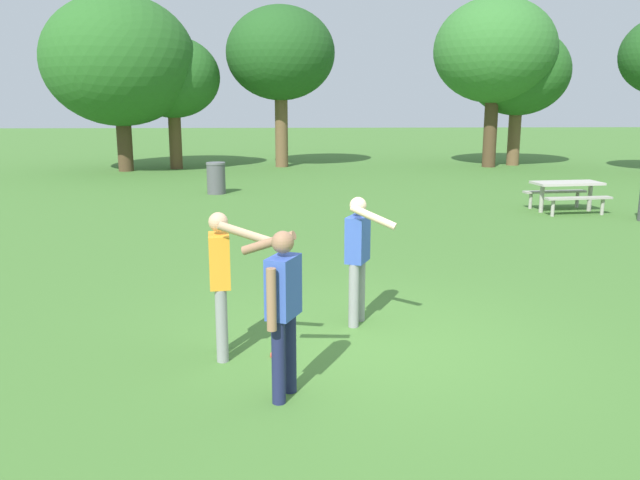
{
  "coord_description": "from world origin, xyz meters",
  "views": [
    {
      "loc": [
        -0.93,
        -7.2,
        2.81
      ],
      "look_at": [
        -0.57,
        1.1,
        1.0
      ],
      "focal_mm": 36.16,
      "sensor_mm": 36.0,
      "label": 1
    }
  ],
  "objects_px": {
    "tree_slender_mid": "(495,51)",
    "person_catcher": "(282,302)",
    "tree_broad_center": "(172,78)",
    "tree_far_right": "(281,54)",
    "tree_tall_left": "(119,61)",
    "tree_back_left": "(518,72)",
    "picnic_table_near": "(567,190)",
    "frisbee": "(281,355)",
    "person_bystander": "(221,274)",
    "trash_can_further_along": "(216,178)",
    "person_thrower": "(359,251)"
  },
  "relations": [
    {
      "from": "person_bystander",
      "to": "trash_can_further_along",
      "type": "height_order",
      "value": "person_bystander"
    },
    {
      "from": "person_catcher",
      "to": "tree_back_left",
      "type": "distance_m",
      "value": 24.49
    },
    {
      "from": "tree_slender_mid",
      "to": "person_catcher",
      "type": "bearing_deg",
      "value": -111.58
    },
    {
      "from": "person_bystander",
      "to": "trash_can_further_along",
      "type": "bearing_deg",
      "value": 96.82
    },
    {
      "from": "tree_back_left",
      "to": "tree_slender_mid",
      "type": "bearing_deg",
      "value": -151.02
    },
    {
      "from": "picnic_table_near",
      "to": "trash_can_further_along",
      "type": "xyz_separation_m",
      "value": [
        -9.32,
        3.65,
        -0.08
      ]
    },
    {
      "from": "person_bystander",
      "to": "trash_can_further_along",
      "type": "distance_m",
      "value": 12.97
    },
    {
      "from": "person_thrower",
      "to": "tree_far_right",
      "type": "xyz_separation_m",
      "value": [
        -1.26,
        19.92,
        3.7
      ]
    },
    {
      "from": "tree_tall_left",
      "to": "tree_back_left",
      "type": "distance_m",
      "value": 16.48
    },
    {
      "from": "tree_tall_left",
      "to": "tree_back_left",
      "type": "bearing_deg",
      "value": 5.97
    },
    {
      "from": "picnic_table_near",
      "to": "tree_broad_center",
      "type": "bearing_deg",
      "value": 136.83
    },
    {
      "from": "trash_can_further_along",
      "to": "tree_slender_mid",
      "type": "relative_size",
      "value": 0.14
    },
    {
      "from": "frisbee",
      "to": "tree_slender_mid",
      "type": "distance_m",
      "value": 22.73
    },
    {
      "from": "tree_far_right",
      "to": "person_bystander",
      "type": "bearing_deg",
      "value": -90.93
    },
    {
      "from": "tree_broad_center",
      "to": "tree_slender_mid",
      "type": "height_order",
      "value": "tree_slender_mid"
    },
    {
      "from": "person_bystander",
      "to": "tree_far_right",
      "type": "bearing_deg",
      "value": 89.07
    },
    {
      "from": "trash_can_further_along",
      "to": "tree_back_left",
      "type": "relative_size",
      "value": 0.16
    },
    {
      "from": "person_catcher",
      "to": "tree_tall_left",
      "type": "bearing_deg",
      "value": 107.81
    },
    {
      "from": "tree_far_right",
      "to": "tree_slender_mid",
      "type": "bearing_deg",
      "value": -2.84
    },
    {
      "from": "tree_tall_left",
      "to": "tree_broad_center",
      "type": "xyz_separation_m",
      "value": [
        1.87,
        0.81,
        -0.61
      ]
    },
    {
      "from": "person_thrower",
      "to": "trash_can_further_along",
      "type": "height_order",
      "value": "person_thrower"
    },
    {
      "from": "trash_can_further_along",
      "to": "tree_far_right",
      "type": "height_order",
      "value": "tree_far_right"
    },
    {
      "from": "tree_tall_left",
      "to": "tree_broad_center",
      "type": "relative_size",
      "value": 1.28
    },
    {
      "from": "person_catcher",
      "to": "tree_broad_center",
      "type": "bearing_deg",
      "value": 102.47
    },
    {
      "from": "person_thrower",
      "to": "trash_can_further_along",
      "type": "distance_m",
      "value": 12.27
    },
    {
      "from": "tree_far_right",
      "to": "tree_back_left",
      "type": "xyz_separation_m",
      "value": [
        10.14,
        0.27,
        -0.7
      ]
    },
    {
      "from": "trash_can_further_along",
      "to": "tree_back_left",
      "type": "height_order",
      "value": "tree_back_left"
    },
    {
      "from": "frisbee",
      "to": "tree_far_right",
      "type": "distance_m",
      "value": 21.46
    },
    {
      "from": "picnic_table_near",
      "to": "trash_can_further_along",
      "type": "height_order",
      "value": "trash_can_further_along"
    },
    {
      "from": "picnic_table_near",
      "to": "tree_tall_left",
      "type": "relative_size",
      "value": 0.27
    },
    {
      "from": "picnic_table_near",
      "to": "tree_broad_center",
      "type": "height_order",
      "value": "tree_broad_center"
    },
    {
      "from": "person_catcher",
      "to": "tree_tall_left",
      "type": "xyz_separation_m",
      "value": [
        -6.59,
        20.52,
        3.33
      ]
    },
    {
      "from": "picnic_table_near",
      "to": "tree_far_right",
      "type": "bearing_deg",
      "value": 122.41
    },
    {
      "from": "person_thrower",
      "to": "tree_tall_left",
      "type": "xyz_separation_m",
      "value": [
        -7.52,
        18.47,
        3.33
      ]
    },
    {
      "from": "tree_broad_center",
      "to": "tree_far_right",
      "type": "relative_size",
      "value": 0.81
    },
    {
      "from": "tree_broad_center",
      "to": "frisbee",
      "type": "bearing_deg",
      "value": -77.02
    },
    {
      "from": "picnic_table_near",
      "to": "frisbee",
      "type": "bearing_deg",
      "value": -127.69
    },
    {
      "from": "trash_can_further_along",
      "to": "tree_slender_mid",
      "type": "distance_m",
      "value": 13.85
    },
    {
      "from": "person_thrower",
      "to": "tree_slender_mid",
      "type": "relative_size",
      "value": 0.24
    },
    {
      "from": "picnic_table_near",
      "to": "tree_broad_center",
      "type": "relative_size",
      "value": 0.35
    },
    {
      "from": "person_bystander",
      "to": "tree_tall_left",
      "type": "height_order",
      "value": "tree_tall_left"
    },
    {
      "from": "person_thrower",
      "to": "frisbee",
      "type": "height_order",
      "value": "person_thrower"
    },
    {
      "from": "tree_slender_mid",
      "to": "tree_back_left",
      "type": "relative_size",
      "value": 1.19
    },
    {
      "from": "person_catcher",
      "to": "frisbee",
      "type": "height_order",
      "value": "person_catcher"
    },
    {
      "from": "frisbee",
      "to": "tree_broad_center",
      "type": "height_order",
      "value": "tree_broad_center"
    },
    {
      "from": "person_thrower",
      "to": "trash_can_further_along",
      "type": "relative_size",
      "value": 1.71
    },
    {
      "from": "frisbee",
      "to": "tree_broad_center",
      "type": "bearing_deg",
      "value": 102.98
    },
    {
      "from": "person_catcher",
      "to": "tree_broad_center",
      "type": "distance_m",
      "value": 22.02
    },
    {
      "from": "person_catcher",
      "to": "picnic_table_near",
      "type": "distance_m",
      "value": 12.48
    },
    {
      "from": "tree_tall_left",
      "to": "tree_slender_mid",
      "type": "relative_size",
      "value": 0.98
    }
  ]
}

